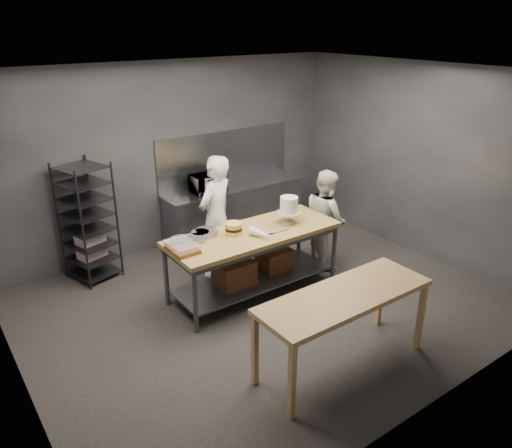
{
  "coord_description": "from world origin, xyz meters",
  "views": [
    {
      "loc": [
        -3.47,
        -4.67,
        3.58
      ],
      "look_at": [
        0.08,
        0.28,
        1.05
      ],
      "focal_mm": 35.0,
      "sensor_mm": 36.0,
      "label": 1
    }
  ],
  "objects_px": {
    "microwave": "(208,183)",
    "frosted_cake_stand": "(289,207)",
    "work_table": "(253,255)",
    "speed_rack": "(88,223)",
    "layer_cake": "(234,228)",
    "near_counter": "(345,301)",
    "chef_behind": "(216,217)",
    "chef_right": "(325,218)"
  },
  "relations": [
    {
      "from": "speed_rack",
      "to": "chef_right",
      "type": "height_order",
      "value": "speed_rack"
    },
    {
      "from": "speed_rack",
      "to": "chef_behind",
      "type": "relative_size",
      "value": 0.96
    },
    {
      "from": "chef_behind",
      "to": "frosted_cake_stand",
      "type": "height_order",
      "value": "chef_behind"
    },
    {
      "from": "chef_right",
      "to": "layer_cake",
      "type": "xyz_separation_m",
      "value": [
        -1.69,
        -0.03,
        0.25
      ]
    },
    {
      "from": "frosted_cake_stand",
      "to": "layer_cake",
      "type": "distance_m",
      "value": 0.86
    },
    {
      "from": "work_table",
      "to": "microwave",
      "type": "xyz_separation_m",
      "value": [
        0.38,
        1.83,
        0.48
      ]
    },
    {
      "from": "work_table",
      "to": "speed_rack",
      "type": "bearing_deg",
      "value": 133.53
    },
    {
      "from": "chef_behind",
      "to": "microwave",
      "type": "bearing_deg",
      "value": -138.03
    },
    {
      "from": "work_table",
      "to": "microwave",
      "type": "bearing_deg",
      "value": 78.15
    },
    {
      "from": "speed_rack",
      "to": "layer_cake",
      "type": "xyz_separation_m",
      "value": [
        1.4,
        -1.67,
        0.14
      ]
    },
    {
      "from": "chef_behind",
      "to": "layer_cake",
      "type": "xyz_separation_m",
      "value": [
        -0.15,
        -0.7,
        0.09
      ]
    },
    {
      "from": "work_table",
      "to": "microwave",
      "type": "height_order",
      "value": "microwave"
    },
    {
      "from": "near_counter",
      "to": "chef_behind",
      "type": "xyz_separation_m",
      "value": [
        0.03,
        2.65,
        0.1
      ]
    },
    {
      "from": "near_counter",
      "to": "chef_right",
      "type": "height_order",
      "value": "chef_right"
    },
    {
      "from": "near_counter",
      "to": "chef_right",
      "type": "xyz_separation_m",
      "value": [
        1.57,
        1.98,
        -0.06
      ]
    },
    {
      "from": "work_table",
      "to": "layer_cake",
      "type": "xyz_separation_m",
      "value": [
        -0.26,
        0.08,
        0.43
      ]
    },
    {
      "from": "chef_behind",
      "to": "microwave",
      "type": "relative_size",
      "value": 3.35
    },
    {
      "from": "near_counter",
      "to": "microwave",
      "type": "bearing_deg",
      "value": 81.9
    },
    {
      "from": "work_table",
      "to": "frosted_cake_stand",
      "type": "height_order",
      "value": "frosted_cake_stand"
    },
    {
      "from": "speed_rack",
      "to": "microwave",
      "type": "height_order",
      "value": "speed_rack"
    },
    {
      "from": "speed_rack",
      "to": "frosted_cake_stand",
      "type": "bearing_deg",
      "value": -38.52
    },
    {
      "from": "chef_behind",
      "to": "work_table",
      "type": "bearing_deg",
      "value": 75.47
    },
    {
      "from": "speed_rack",
      "to": "chef_behind",
      "type": "height_order",
      "value": "chef_behind"
    },
    {
      "from": "speed_rack",
      "to": "frosted_cake_stand",
      "type": "height_order",
      "value": "speed_rack"
    },
    {
      "from": "layer_cake",
      "to": "frosted_cake_stand",
      "type": "bearing_deg",
      "value": -7.71
    },
    {
      "from": "frosted_cake_stand",
      "to": "layer_cake",
      "type": "bearing_deg",
      "value": 172.29
    },
    {
      "from": "frosted_cake_stand",
      "to": "layer_cake",
      "type": "height_order",
      "value": "frosted_cake_stand"
    },
    {
      "from": "layer_cake",
      "to": "near_counter",
      "type": "bearing_deg",
      "value": -86.62
    },
    {
      "from": "microwave",
      "to": "frosted_cake_stand",
      "type": "bearing_deg",
      "value": -83.88
    },
    {
      "from": "chef_right",
      "to": "work_table",
      "type": "bearing_deg",
      "value": 112.06
    },
    {
      "from": "chef_behind",
      "to": "chef_right",
      "type": "height_order",
      "value": "chef_behind"
    },
    {
      "from": "chef_right",
      "to": "layer_cake",
      "type": "height_order",
      "value": "chef_right"
    },
    {
      "from": "microwave",
      "to": "frosted_cake_stand",
      "type": "xyz_separation_m",
      "value": [
        0.2,
        -1.87,
        0.11
      ]
    },
    {
      "from": "frosted_cake_stand",
      "to": "chef_behind",
      "type": "bearing_deg",
      "value": 130.68
    },
    {
      "from": "near_counter",
      "to": "frosted_cake_stand",
      "type": "relative_size",
      "value": 5.27
    },
    {
      "from": "work_table",
      "to": "frosted_cake_stand",
      "type": "bearing_deg",
      "value": -3.76
    },
    {
      "from": "chef_behind",
      "to": "chef_right",
      "type": "distance_m",
      "value": 1.69
    },
    {
      "from": "work_table",
      "to": "speed_rack",
      "type": "relative_size",
      "value": 1.37
    },
    {
      "from": "work_table",
      "to": "near_counter",
      "type": "height_order",
      "value": "work_table"
    },
    {
      "from": "microwave",
      "to": "speed_rack",
      "type": "bearing_deg",
      "value": -177.76
    },
    {
      "from": "speed_rack",
      "to": "microwave",
      "type": "relative_size",
      "value": 3.23
    },
    {
      "from": "microwave",
      "to": "near_counter",
      "type": "bearing_deg",
      "value": -98.1
    }
  ]
}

